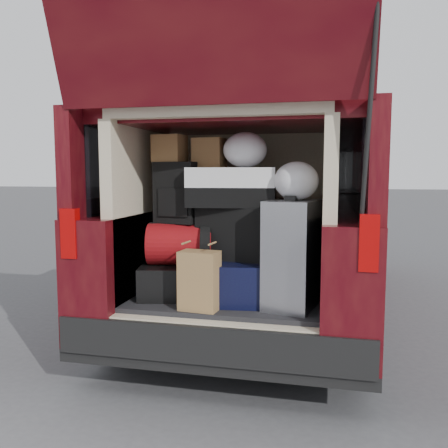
{
  "coord_description": "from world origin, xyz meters",
  "views": [
    {
      "loc": [
        0.67,
        -2.87,
        1.38
      ],
      "look_at": [
        -0.03,
        0.2,
        1.04
      ],
      "focal_mm": 38.0,
      "sensor_mm": 36.0,
      "label": 1
    }
  ],
  "objects_px": {
    "red_duffel": "(180,244)",
    "black_soft_case": "(237,232)",
    "kraft_bag": "(199,281)",
    "backpack": "(178,193)",
    "twotone_duffel": "(232,187)",
    "black_hardshell": "(173,278)",
    "silver_roller": "(293,254)",
    "navy_hardshell": "(235,278)"
  },
  "relations": [
    {
      "from": "red_duffel",
      "to": "black_soft_case",
      "type": "bearing_deg",
      "value": -1.78
    },
    {
      "from": "black_hardshell",
      "to": "twotone_duffel",
      "type": "distance_m",
      "value": 0.76
    },
    {
      "from": "red_duffel",
      "to": "black_hardshell",
      "type": "bearing_deg",
      "value": 134.5
    },
    {
      "from": "red_duffel",
      "to": "twotone_duffel",
      "type": "relative_size",
      "value": 0.75
    },
    {
      "from": "kraft_bag",
      "to": "backpack",
      "type": "xyz_separation_m",
      "value": [
        -0.24,
        0.33,
        0.52
      ]
    },
    {
      "from": "black_hardshell",
      "to": "black_soft_case",
      "type": "xyz_separation_m",
      "value": [
        0.45,
        0.01,
        0.33
      ]
    },
    {
      "from": "navy_hardshell",
      "to": "silver_roller",
      "type": "distance_m",
      "value": 0.45
    },
    {
      "from": "red_duffel",
      "to": "backpack",
      "type": "xyz_separation_m",
      "value": [
        -0.03,
        0.05,
        0.34
      ]
    },
    {
      "from": "black_hardshell",
      "to": "black_soft_case",
      "type": "height_order",
      "value": "black_soft_case"
    },
    {
      "from": "black_hardshell",
      "to": "twotone_duffel",
      "type": "height_order",
      "value": "twotone_duffel"
    },
    {
      "from": "navy_hardshell",
      "to": "backpack",
      "type": "distance_m",
      "value": 0.69
    },
    {
      "from": "black_soft_case",
      "to": "navy_hardshell",
      "type": "bearing_deg",
      "value": -90.78
    },
    {
      "from": "red_duffel",
      "to": "black_soft_case",
      "type": "height_order",
      "value": "black_soft_case"
    },
    {
      "from": "black_hardshell",
      "to": "silver_roller",
      "type": "relative_size",
      "value": 0.81
    },
    {
      "from": "silver_roller",
      "to": "kraft_bag",
      "type": "height_order",
      "value": "silver_roller"
    },
    {
      "from": "black_hardshell",
      "to": "kraft_bag",
      "type": "distance_m",
      "value": 0.45
    },
    {
      "from": "black_soft_case",
      "to": "silver_roller",
      "type": "bearing_deg",
      "value": -10.41
    },
    {
      "from": "twotone_duffel",
      "to": "black_hardshell",
      "type": "bearing_deg",
      "value": 172.23
    },
    {
      "from": "silver_roller",
      "to": "backpack",
      "type": "height_order",
      "value": "backpack"
    },
    {
      "from": "black_hardshell",
      "to": "kraft_bag",
      "type": "xyz_separation_m",
      "value": [
        0.29,
        -0.34,
        0.07
      ]
    },
    {
      "from": "kraft_bag",
      "to": "black_soft_case",
      "type": "distance_m",
      "value": 0.46
    },
    {
      "from": "black_soft_case",
      "to": "backpack",
      "type": "xyz_separation_m",
      "value": [
        -0.4,
        -0.02,
        0.26
      ]
    },
    {
      "from": "kraft_bag",
      "to": "red_duffel",
      "type": "distance_m",
      "value": 0.4
    },
    {
      "from": "kraft_bag",
      "to": "black_soft_case",
      "type": "height_order",
      "value": "black_soft_case"
    },
    {
      "from": "red_duffel",
      "to": "twotone_duffel",
      "type": "bearing_deg",
      "value": -5.08
    },
    {
      "from": "silver_roller",
      "to": "backpack",
      "type": "xyz_separation_m",
      "value": [
        -0.79,
        0.12,
        0.37
      ]
    },
    {
      "from": "kraft_bag",
      "to": "red_duffel",
      "type": "bearing_deg",
      "value": 133.43
    },
    {
      "from": "red_duffel",
      "to": "twotone_duffel",
      "type": "height_order",
      "value": "twotone_duffel"
    },
    {
      "from": "black_hardshell",
      "to": "twotone_duffel",
      "type": "relative_size",
      "value": 0.95
    },
    {
      "from": "twotone_duffel",
      "to": "backpack",
      "type": "bearing_deg",
      "value": 172.48
    },
    {
      "from": "silver_roller",
      "to": "kraft_bag",
      "type": "xyz_separation_m",
      "value": [
        -0.55,
        -0.21,
        -0.15
      ]
    },
    {
      "from": "black_soft_case",
      "to": "twotone_duffel",
      "type": "height_order",
      "value": "twotone_duffel"
    },
    {
      "from": "backpack",
      "to": "twotone_duffel",
      "type": "relative_size",
      "value": 0.72
    },
    {
      "from": "kraft_bag",
      "to": "backpack",
      "type": "relative_size",
      "value": 0.88
    },
    {
      "from": "red_duffel",
      "to": "kraft_bag",
      "type": "bearing_deg",
      "value": -64.31
    },
    {
      "from": "navy_hardshell",
      "to": "twotone_duffel",
      "type": "height_order",
      "value": "twotone_duffel"
    },
    {
      "from": "silver_roller",
      "to": "kraft_bag",
      "type": "distance_m",
      "value": 0.61
    },
    {
      "from": "navy_hardshell",
      "to": "backpack",
      "type": "relative_size",
      "value": 1.48
    },
    {
      "from": "kraft_bag",
      "to": "silver_roller",
      "type": "bearing_deg",
      "value": 27.67
    },
    {
      "from": "silver_roller",
      "to": "twotone_duffel",
      "type": "height_order",
      "value": "twotone_duffel"
    },
    {
      "from": "silver_roller",
      "to": "backpack",
      "type": "bearing_deg",
      "value": -177.04
    },
    {
      "from": "kraft_bag",
      "to": "black_soft_case",
      "type": "xyz_separation_m",
      "value": [
        0.16,
        0.35,
        0.26
      ]
    }
  ]
}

